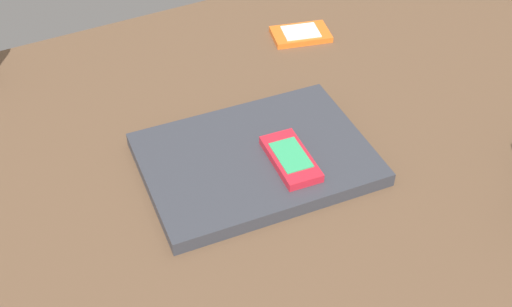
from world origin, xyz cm
name	(u,v)px	position (x,y,z in cm)	size (l,w,h in cm)	color
desk_surface	(280,139)	(0.00, 0.00, 1.50)	(120.00, 80.00, 3.00)	brown
laptop_closed	(256,159)	(6.23, 4.57, 4.00)	(30.01, 21.51, 2.01)	#33353D
cell_phone_on_laptop	(291,158)	(2.97, 8.14, 5.64)	(5.71, 10.44, 1.33)	red
cell_phone_on_desk	(301,34)	(-15.49, -20.63, 3.53)	(11.01, 8.35, 1.13)	orange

